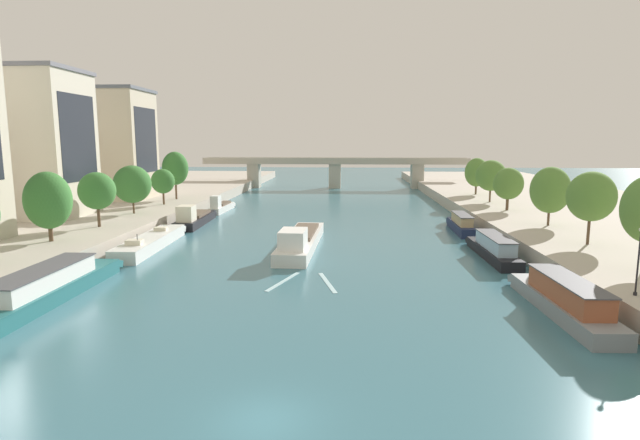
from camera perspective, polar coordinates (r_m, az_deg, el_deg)
ground_plane at (r=22.49m, az=-6.13°, el=-21.35°), size 400.00×400.00×0.00m
quay_left at (r=85.36m, az=-25.52°, el=1.01°), size 36.00×170.00×1.86m
quay_right at (r=82.38m, az=27.82°, el=0.59°), size 36.00×170.00×1.86m
barge_midriver at (r=53.93m, az=-2.17°, el=-2.25°), size 3.87×19.60×3.00m
wake_behind_barge at (r=41.47m, az=-1.67°, el=-6.93°), size 5.60×5.98×0.03m
moored_boat_left_upstream at (r=41.62m, az=-27.99°, el=-6.49°), size 3.10×16.69×2.45m
moored_boat_left_far at (r=57.30m, az=-18.30°, el=-2.29°), size 3.31×16.58×2.38m
moored_boat_left_lone at (r=71.13m, az=-13.82°, el=0.20°), size 3.08×13.66×3.10m
moored_boat_left_gap_after at (r=83.42m, az=-10.97°, el=1.49°), size 2.06×10.47×2.88m
moored_boat_right_end at (r=37.38m, az=25.55°, el=-7.93°), size 2.87×13.67×2.54m
moored_boat_right_far at (r=52.31m, az=18.78°, el=-3.01°), size 2.32×12.93×2.33m
moored_boat_right_lone at (r=66.17m, az=15.47°, el=-0.45°), size 2.06×10.96×2.32m
tree_left_nearest at (r=54.22m, az=-28.08°, el=1.94°), size 4.23×4.23×6.61m
tree_left_by_lamp at (r=61.17m, az=-23.62°, el=2.99°), size 3.97×3.97×6.04m
tree_left_far at (r=70.74m, az=-20.21°, el=3.77°), size 4.79×4.79×6.28m
tree_left_third at (r=79.52m, az=-17.13°, el=4.15°), size 3.41×3.41×5.29m
tree_left_second at (r=86.29m, az=-15.86°, el=5.56°), size 4.18×4.18×7.68m
tree_right_past_mid at (r=52.47m, az=28.02°, el=2.33°), size 4.24×4.24×6.70m
tree_right_nearest at (r=62.42m, az=24.32°, el=3.07°), size 4.33×4.33×6.58m
tree_right_distant at (r=74.30m, az=20.28°, el=3.82°), size 4.03×4.03×5.81m
tree_right_third at (r=83.23m, az=18.54°, el=4.73°), size 4.64×4.64×6.49m
tree_right_far at (r=94.62m, az=17.08°, el=5.11°), size 4.12×4.12×6.43m
lamppost_right_bank at (r=36.77m, az=32.00°, el=-3.64°), size 0.28×0.28×4.25m
building_left_corner at (r=74.03m, az=-30.18°, el=7.42°), size 14.64×10.53×18.21m
building_left_far_end at (r=91.30m, az=-23.31°, el=7.79°), size 15.80×10.95×17.73m
bridge_far at (r=123.53m, az=1.67°, el=5.76°), size 63.32×4.40×7.24m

